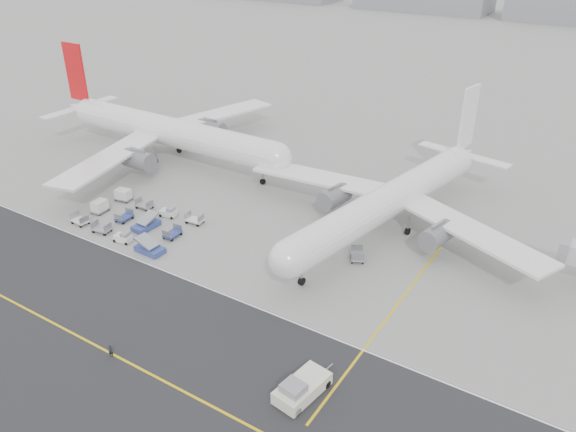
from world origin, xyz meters
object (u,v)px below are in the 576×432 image
Objects in this scene: airliner_a at (166,131)px; airliner_b at (392,198)px; pushback_tug at (301,388)px; ground_crew_a at (111,351)px.

airliner_a is 1.13× the size of airliner_b.
airliner_b is (50.32, -3.39, -0.62)m from airliner_a.
airliner_a is at bearing 152.39° from pushback_tug.
pushback_tug is 22.03m from ground_crew_a.
airliner_b is 46.95m from ground_crew_a.
airliner_a is 50.44m from airliner_b.
pushback_tug is (6.40, -37.96, -4.31)m from airliner_b.
ground_crew_a is (-14.68, -44.37, -4.50)m from airliner_b.
airliner_b is at bearing 108.04° from pushback_tug.
airliner_a reaches higher than pushback_tug.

